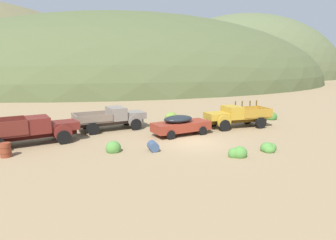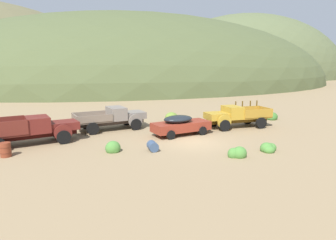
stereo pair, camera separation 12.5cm
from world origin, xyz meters
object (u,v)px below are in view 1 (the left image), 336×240
object	(u,v)px
oil_drum_spare	(6,150)
truck_primer_gray	(116,118)
truck_mustard	(233,116)
oil_drum_tipped	(153,146)
truck_oxblood	(36,129)
car_rust_red	(183,124)

from	to	relation	value
oil_drum_spare	truck_primer_gray	bearing A→B (deg)	31.03
truck_mustard	oil_drum_spare	size ratio (longest dim) A/B	6.81
oil_drum_tipped	oil_drum_spare	distance (m)	8.78
truck_oxblood	truck_primer_gray	distance (m)	6.64
truck_oxblood	oil_drum_tipped	world-z (taller)	truck_oxblood
car_rust_red	oil_drum_spare	distance (m)	12.20
truck_oxblood	oil_drum_spare	size ratio (longest dim) A/B	7.70
car_rust_red	truck_primer_gray	bearing A→B (deg)	131.41
truck_oxblood	truck_primer_gray	xyz separation A→B (m)	(6.23, 2.31, -0.03)
truck_oxblood	oil_drum_spare	distance (m)	3.06
car_rust_red	oil_drum_tipped	xyz separation A→B (m)	(-3.76, -3.14, -0.51)
truck_oxblood	oil_drum_tipped	size ratio (longest dim) A/B	7.54
truck_primer_gray	oil_drum_spare	xyz separation A→B (m)	(-7.94, -4.77, -0.56)
truck_primer_gray	truck_mustard	bearing A→B (deg)	-24.38
oil_drum_spare	oil_drum_tipped	bearing A→B (deg)	-16.59
truck_mustard	truck_oxblood	bearing A→B (deg)	1.86
car_rust_red	oil_drum_spare	world-z (taller)	car_rust_red
oil_drum_tipped	oil_drum_spare	bearing A→B (deg)	163.41
truck_primer_gray	oil_drum_spare	size ratio (longest dim) A/B	6.89
truck_oxblood	truck_mustard	world-z (taller)	truck_mustard
truck_mustard	oil_drum_spare	distance (m)	17.39
truck_mustard	oil_drum_tipped	world-z (taller)	truck_mustard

